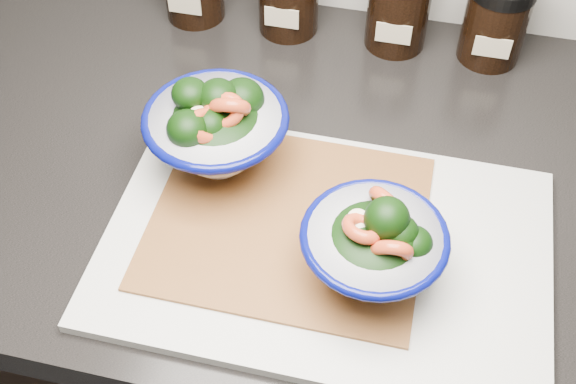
% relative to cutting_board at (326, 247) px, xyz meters
% --- Properties ---
extents(cabinet, '(3.43, 0.58, 0.86)m').
position_rel_cutting_board_xyz_m(cabinet, '(-0.08, 0.12, -0.48)').
color(cabinet, black).
rests_on(cabinet, ground).
extents(countertop, '(3.50, 0.60, 0.04)m').
position_rel_cutting_board_xyz_m(countertop, '(-0.08, 0.12, -0.03)').
color(countertop, black).
rests_on(countertop, cabinet).
extents(cutting_board, '(0.45, 0.30, 0.01)m').
position_rel_cutting_board_xyz_m(cutting_board, '(0.00, 0.00, 0.00)').
color(cutting_board, beige).
rests_on(cutting_board, countertop).
extents(bamboo_mat, '(0.28, 0.24, 0.00)m').
position_rel_cutting_board_xyz_m(bamboo_mat, '(-0.04, 0.02, 0.01)').
color(bamboo_mat, '#9E622F').
rests_on(bamboo_mat, cutting_board).
extents(bowl_left, '(0.16, 0.16, 0.11)m').
position_rel_cutting_board_xyz_m(bowl_left, '(-0.14, 0.08, 0.06)').
color(bowl_left, white).
rests_on(bowl_left, bamboo_mat).
extents(bowl_right, '(0.14, 0.14, 0.10)m').
position_rel_cutting_board_xyz_m(bowl_right, '(0.05, -0.03, 0.05)').
color(bowl_right, white).
rests_on(bowl_right, bamboo_mat).
extents(spice_jar_c, '(0.08, 0.08, 0.11)m').
position_rel_cutting_board_xyz_m(spice_jar_c, '(0.02, 0.36, 0.05)').
color(spice_jar_c, black).
rests_on(spice_jar_c, countertop).
extents(spice_jar_d, '(0.08, 0.08, 0.11)m').
position_rel_cutting_board_xyz_m(spice_jar_d, '(0.15, 0.36, 0.05)').
color(spice_jar_d, black).
rests_on(spice_jar_d, countertop).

